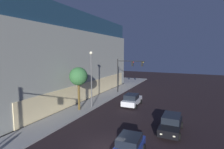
{
  "coord_description": "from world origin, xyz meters",
  "views": [
    {
      "loc": [
        -12.42,
        -6.16,
        7.9
      ],
      "look_at": [
        8.52,
        3.35,
        5.07
      ],
      "focal_mm": 29.11,
      "sensor_mm": 36.0,
      "label": 1
    }
  ],
  "objects": [
    {
      "name": "car_black",
      "position": [
        5.74,
        -4.36,
        0.87
      ],
      "size": [
        4.73,
        2.09,
        1.68
      ],
      "color": "black",
      "rests_on": "ground"
    },
    {
      "name": "street_lamp_sidewalk",
      "position": [
        9.28,
        6.86,
        5.1
      ],
      "size": [
        0.44,
        0.44,
        7.88
      ],
      "color": "#585858",
      "rests_on": "sidewalk_corner"
    },
    {
      "name": "car_white",
      "position": [
        12.73,
        2.0,
        0.89
      ],
      "size": [
        4.65,
        2.32,
        1.77
      ],
      "color": "silver",
      "rests_on": "ground"
    },
    {
      "name": "traffic_light_far_corner",
      "position": [
        19.97,
        5.3,
        4.81
      ],
      "size": [
        0.71,
        5.3,
        6.5
      ],
      "color": "black",
      "rests_on": "sidewalk_corner"
    },
    {
      "name": "modern_building",
      "position": [
        13.79,
        23.67,
        7.06
      ],
      "size": [
        32.78,
        28.17,
        14.26
      ],
      "color": "#4C4C51",
      "rests_on": "ground"
    },
    {
      "name": "car_blue",
      "position": [
        -0.19,
        -1.97,
        0.8
      ],
      "size": [
        4.17,
        2.17,
        1.59
      ],
      "color": "navy",
      "rests_on": "ground"
    },
    {
      "name": "sidewalk_tree",
      "position": [
        7.51,
        7.78,
        4.66
      ],
      "size": [
        2.44,
        2.44,
        5.8
      ],
      "color": "brown",
      "rests_on": "sidewalk_corner"
    }
  ]
}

